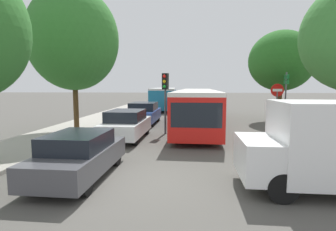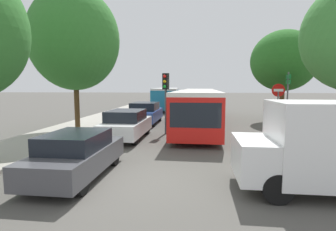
% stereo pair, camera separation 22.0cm
% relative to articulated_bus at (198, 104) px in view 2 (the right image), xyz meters
% --- Properties ---
extents(ground_plane, '(200.00, 200.00, 0.00)m').
position_rel_articulated_bus_xyz_m(ground_plane, '(-1.80, -11.72, -1.39)').
color(ground_plane, '#4F4C47').
extents(kerb_strip_left, '(3.20, 33.81, 0.14)m').
position_rel_articulated_bus_xyz_m(kerb_strip_left, '(-7.74, 0.18, -1.32)').
color(kerb_strip_left, '#9E998E').
rests_on(kerb_strip_left, ground).
extents(articulated_bus, '(2.89, 16.34, 2.42)m').
position_rel_articulated_bus_xyz_m(articulated_bus, '(0.00, 0.00, 0.00)').
color(articulated_bus, red).
rests_on(articulated_bus, ground).
extents(city_bus_rear, '(2.99, 11.46, 2.45)m').
position_rel_articulated_bus_xyz_m(city_bus_rear, '(-3.58, 12.09, 0.02)').
color(city_bus_rear, teal).
rests_on(city_bus_rear, ground).
extents(queued_car_graphite, '(1.72, 3.92, 1.35)m').
position_rel_articulated_bus_xyz_m(queued_car_graphite, '(-3.69, -11.71, -0.71)').
color(queued_car_graphite, '#47474C').
rests_on(queued_car_graphite, ground).
extents(queued_car_white, '(1.88, 4.29, 1.48)m').
position_rel_articulated_bus_xyz_m(queued_car_white, '(-3.70, -6.00, -0.65)').
color(queued_car_white, white).
rests_on(queued_car_white, ground).
extents(queued_car_blue, '(1.96, 4.47, 1.54)m').
position_rel_articulated_bus_xyz_m(queued_car_blue, '(-3.77, -0.59, -0.61)').
color(queued_car_blue, '#284799').
rests_on(queued_car_blue, ground).
extents(traffic_light, '(0.38, 0.40, 3.40)m').
position_rel_articulated_bus_xyz_m(traffic_light, '(-1.88, -4.36, 1.10)').
color(traffic_light, '#56595E').
rests_on(traffic_light, ground).
extents(no_entry_sign, '(0.70, 0.08, 2.82)m').
position_rel_articulated_bus_xyz_m(no_entry_sign, '(4.25, -4.15, 0.48)').
color(no_entry_sign, '#56595E').
rests_on(no_entry_sign, ground).
extents(direction_sign_post, '(0.25, 1.39, 3.60)m').
position_rel_articulated_bus_xyz_m(direction_sign_post, '(5.81, -0.96, 1.16)').
color(direction_sign_post, '#56595E').
rests_on(direction_sign_post, ground).
extents(tree_left_mid, '(4.98, 4.98, 8.10)m').
position_rel_articulated_bus_xyz_m(tree_left_mid, '(-6.92, -4.52, 3.74)').
color(tree_left_mid, '#51381E').
rests_on(tree_left_mid, ground).
extents(tree_right_mid, '(4.84, 4.84, 6.85)m').
position_rel_articulated_bus_xyz_m(tree_right_mid, '(6.34, 1.78, 3.07)').
color(tree_right_mid, '#51381E').
rests_on(tree_right_mid, ground).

